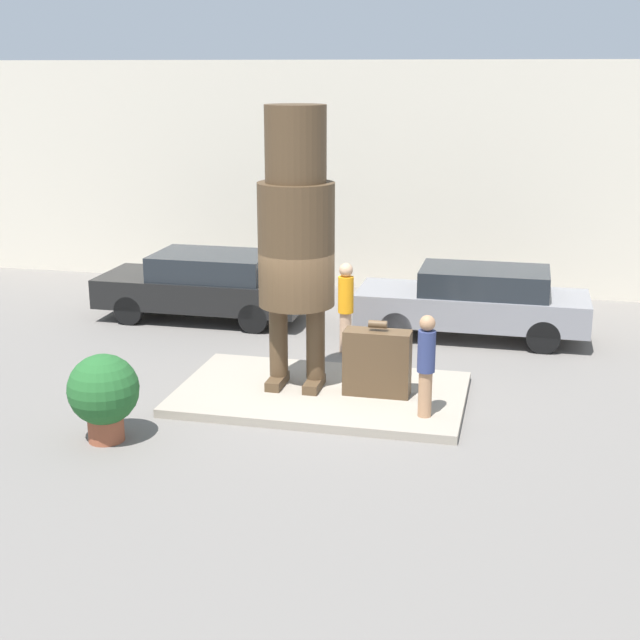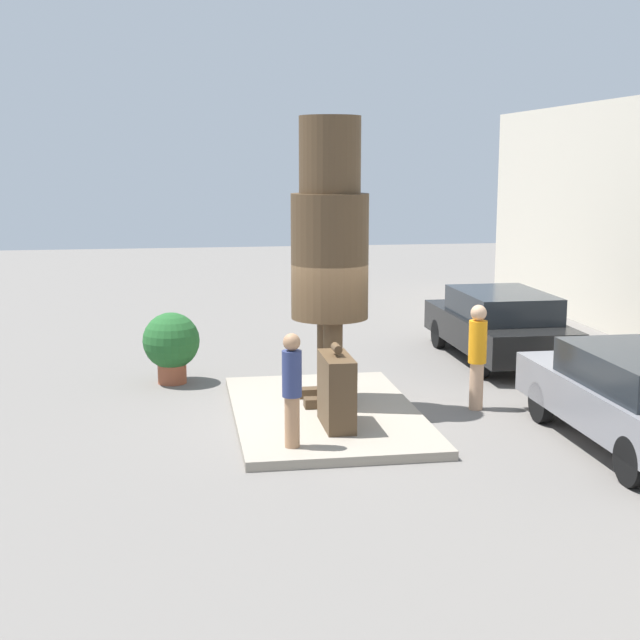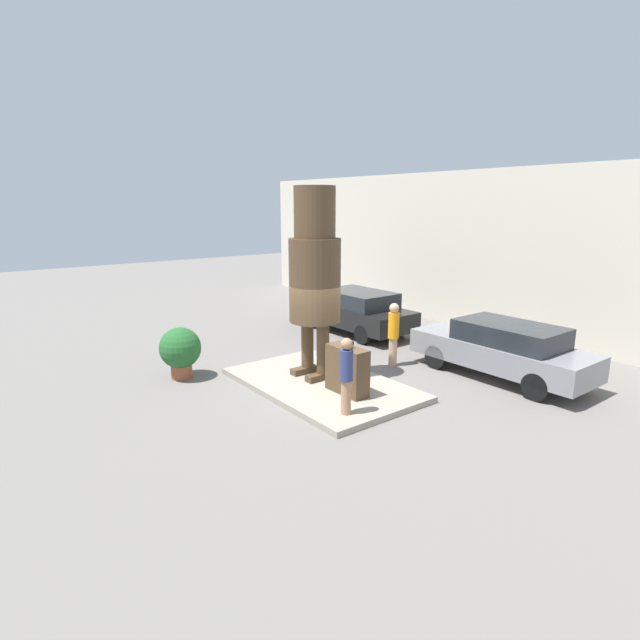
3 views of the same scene
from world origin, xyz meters
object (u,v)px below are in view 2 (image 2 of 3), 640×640
(tourist, at_px, (292,385))
(parked_car_black, at_px, (499,324))
(worker_hivis, at_px, (477,353))
(planter_pot, at_px, (171,343))
(statue_figure, at_px, (330,238))
(giant_suitcase, at_px, (336,391))
(parked_car_grey, at_px, (634,397))

(tourist, height_order, parked_car_black, tourist)
(parked_car_black, bearing_deg, worker_hivis, 154.44)
(planter_pot, bearing_deg, worker_hivis, 62.54)
(statue_figure, relative_size, giant_suitcase, 3.68)
(parked_car_grey, bearing_deg, planter_pot, 52.66)
(statue_figure, bearing_deg, parked_car_black, 127.35)
(parked_car_black, bearing_deg, giant_suitcase, 136.93)
(tourist, bearing_deg, planter_pot, -159.69)
(tourist, bearing_deg, giant_suitcase, 138.29)
(parked_car_grey, distance_m, planter_pot, 8.40)
(statue_figure, distance_m, worker_hivis, 3.16)
(parked_car_black, bearing_deg, statue_figure, 127.35)
(parked_car_grey, bearing_deg, parked_car_black, -1.36)
(giant_suitcase, distance_m, tourist, 1.26)
(parked_car_black, height_order, worker_hivis, worker_hivis)
(tourist, relative_size, worker_hivis, 0.92)
(parked_car_grey, relative_size, planter_pot, 3.47)
(tourist, distance_m, parked_car_grey, 4.99)
(giant_suitcase, height_order, parked_car_grey, parked_car_grey)
(parked_car_grey, height_order, worker_hivis, worker_hivis)
(worker_hivis, bearing_deg, giant_suitcase, -67.77)
(giant_suitcase, distance_m, worker_hivis, 2.83)
(statue_figure, xyz_separation_m, planter_pot, (-2.31, -2.65, -2.15))
(parked_car_black, bearing_deg, planter_pot, 97.28)
(tourist, bearing_deg, worker_hivis, 119.96)
(statue_figure, height_order, giant_suitcase, statue_figure)
(parked_car_black, xyz_separation_m, planter_pot, (0.87, -6.82, -0.03))
(statue_figure, bearing_deg, giant_suitcase, -5.32)
(worker_hivis, bearing_deg, parked_car_black, 154.44)
(giant_suitcase, relative_size, parked_car_black, 0.28)
(statue_figure, xyz_separation_m, tourist, (2.32, -0.94, -1.87))
(tourist, bearing_deg, parked_car_black, 137.15)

